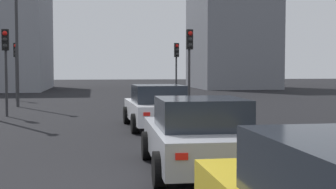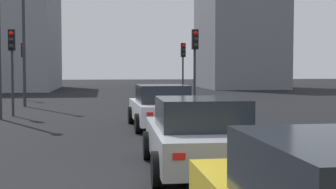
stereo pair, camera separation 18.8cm
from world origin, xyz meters
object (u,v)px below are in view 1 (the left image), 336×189
(traffic_light_near_left, at_px, (6,54))
(traffic_light_far_left, at_px, (190,53))
(car_white_left_lead, at_px, (157,107))
(car_silver_left_second, at_px, (199,136))
(traffic_light_far_right, at_px, (177,59))
(street_lamp_kerbside, at_px, (16,21))
(traffic_light_near_right, at_px, (16,59))

(traffic_light_near_left, bearing_deg, traffic_light_far_left, 88.13)
(car_white_left_lead, distance_m, traffic_light_far_left, 5.58)
(car_silver_left_second, distance_m, traffic_light_near_left, 13.19)
(car_silver_left_second, xyz_separation_m, traffic_light_far_right, (20.64, -3.22, 1.95))
(street_lamp_kerbside, bearing_deg, car_silver_left_second, -160.11)
(traffic_light_far_right, bearing_deg, traffic_light_far_left, -14.36)
(car_white_left_lead, xyz_separation_m, traffic_light_far_left, (4.74, -2.13, 2.04))
(traffic_light_far_left, bearing_deg, traffic_light_near_left, -93.58)
(car_silver_left_second, height_order, traffic_light_far_left, traffic_light_far_left)
(traffic_light_near_left, bearing_deg, traffic_light_near_right, -175.27)
(car_white_left_lead, distance_m, traffic_light_near_left, 7.80)
(car_white_left_lead, height_order, car_silver_left_second, car_white_left_lead)
(car_silver_left_second, xyz_separation_m, traffic_light_near_left, (11.69, 5.79, 1.98))
(traffic_light_near_right, relative_size, traffic_light_far_left, 0.97)
(car_white_left_lead, bearing_deg, traffic_light_far_left, -25.67)
(traffic_light_far_left, bearing_deg, traffic_light_near_right, -142.21)
(traffic_light_near_right, distance_m, street_lamp_kerbside, 5.63)
(traffic_light_far_left, distance_m, traffic_light_far_right, 8.99)
(car_white_left_lead, height_order, traffic_light_near_left, traffic_light_near_left)
(car_silver_left_second, height_order, traffic_light_far_right, traffic_light_far_right)
(car_white_left_lead, bearing_deg, car_silver_left_second, 177.65)
(traffic_light_near_left, distance_m, traffic_light_far_right, 12.70)
(traffic_light_near_right, distance_m, traffic_light_far_left, 13.96)
(car_white_left_lead, bearing_deg, traffic_light_far_right, -14.37)
(traffic_light_far_right, bearing_deg, traffic_light_near_left, -53.19)
(traffic_light_far_right, bearing_deg, car_silver_left_second, -16.88)
(traffic_light_far_left, bearing_deg, street_lamp_kerbside, -125.81)
(car_silver_left_second, xyz_separation_m, traffic_light_far_left, (11.71, -2.23, 2.04))
(traffic_light_far_left, height_order, traffic_light_far_right, traffic_light_far_left)
(car_white_left_lead, relative_size, street_lamp_kerbside, 0.56)
(traffic_light_near_right, relative_size, street_lamp_kerbside, 0.47)
(traffic_light_far_right, bearing_deg, car_white_left_lead, -20.86)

